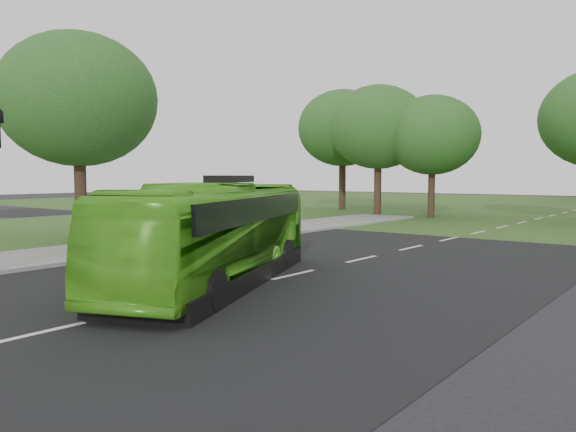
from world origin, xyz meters
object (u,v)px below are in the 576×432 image
Objects in this scene: tree_park_b at (432,135)px; tree_park_f at (343,128)px; bus at (217,233)px; tree_park_a at (378,127)px; tree_side_near at (78,100)px.

tree_park_b is 11.14m from tree_park_f.
bus is (5.39, -26.63, -4.42)m from tree_park_b.
bus is (15.59, -30.93, -5.72)m from tree_park_f.
tree_park_b is at bearing 9.79° from tree_park_a.
tree_park_b is 0.82× the size of tree_park_f.
tree_park_a is at bearing 82.55° from tree_side_near.
tree_park_f is at bearing 141.52° from tree_park_a.
tree_side_near is 13.69m from bus.
tree_park_b is at bearing 73.48° from tree_side_near.
tree_park_b is (3.93, 0.68, -0.72)m from tree_park_a.
tree_side_near reaches higher than bus.
tree_park_f is 1.11× the size of tree_side_near.
tree_park_f is at bearing 93.85° from bus.
tree_park_a is at bearing -38.48° from tree_park_f.
tree_park_b is 27.53m from bus.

